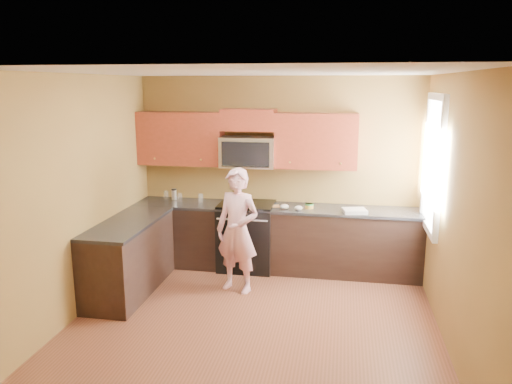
% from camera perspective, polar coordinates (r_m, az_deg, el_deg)
% --- Properties ---
extents(floor, '(4.00, 4.00, 0.00)m').
position_cam_1_polar(floor, '(5.63, -0.33, -14.95)').
color(floor, brown).
rests_on(floor, ground).
extents(ceiling, '(4.00, 4.00, 0.00)m').
position_cam_1_polar(ceiling, '(5.01, -0.37, 13.68)').
color(ceiling, white).
rests_on(ceiling, ground).
extents(wall_back, '(4.00, 0.00, 4.00)m').
position_cam_1_polar(wall_back, '(7.09, 2.59, 2.31)').
color(wall_back, brown).
rests_on(wall_back, ground).
extents(wall_front, '(4.00, 0.00, 4.00)m').
position_cam_1_polar(wall_front, '(3.30, -6.75, -9.66)').
color(wall_front, brown).
rests_on(wall_front, ground).
extents(wall_left, '(0.00, 4.00, 4.00)m').
position_cam_1_polar(wall_left, '(5.85, -19.99, -0.58)').
color(wall_left, brown).
rests_on(wall_left, ground).
extents(wall_right, '(0.00, 4.00, 4.00)m').
position_cam_1_polar(wall_right, '(5.19, 21.94, -2.31)').
color(wall_right, brown).
rests_on(wall_right, ground).
extents(cabinet_back_run, '(4.00, 0.60, 0.88)m').
position_cam_1_polar(cabinet_back_run, '(7.02, 2.19, -5.44)').
color(cabinet_back_run, black).
rests_on(cabinet_back_run, floor).
extents(cabinet_left_run, '(0.60, 1.60, 0.88)m').
position_cam_1_polar(cabinet_left_run, '(6.47, -14.43, -7.40)').
color(cabinet_left_run, black).
rests_on(cabinet_left_run, floor).
extents(countertop_back, '(4.00, 0.62, 0.04)m').
position_cam_1_polar(countertop_back, '(6.88, 2.21, -1.82)').
color(countertop_back, black).
rests_on(countertop_back, cabinet_back_run).
extents(countertop_left, '(0.62, 1.60, 0.04)m').
position_cam_1_polar(countertop_left, '(6.33, -14.57, -3.48)').
color(countertop_left, black).
rests_on(countertop_left, cabinet_left_run).
extents(stove, '(0.76, 0.65, 0.95)m').
position_cam_1_polar(stove, '(7.05, -1.07, -5.06)').
color(stove, black).
rests_on(stove, floor).
extents(microwave, '(0.76, 0.40, 0.42)m').
position_cam_1_polar(microwave, '(6.94, -0.90, 2.95)').
color(microwave, silver).
rests_on(microwave, wall_back).
extents(upper_cab_left, '(1.22, 0.33, 0.75)m').
position_cam_1_polar(upper_cab_left, '(7.23, -8.59, 3.18)').
color(upper_cab_left, maroon).
rests_on(upper_cab_left, wall_back).
extents(upper_cab_right, '(1.12, 0.33, 0.75)m').
position_cam_1_polar(upper_cab_right, '(6.86, 6.89, 2.75)').
color(upper_cab_right, maroon).
rests_on(upper_cab_right, wall_back).
extents(upper_cab_over_mw, '(0.76, 0.33, 0.30)m').
position_cam_1_polar(upper_cab_over_mw, '(6.90, -0.86, 8.32)').
color(upper_cab_over_mw, maroon).
rests_on(upper_cab_over_mw, wall_back).
extents(window, '(0.06, 1.06, 1.66)m').
position_cam_1_polar(window, '(6.29, 19.82, 3.07)').
color(window, white).
rests_on(window, wall_right).
extents(woman, '(0.67, 0.54, 1.58)m').
position_cam_1_polar(woman, '(6.20, -2.15, -4.48)').
color(woman, pink).
rests_on(woman, floor).
extents(frying_pan, '(0.31, 0.48, 0.06)m').
position_cam_1_polar(frying_pan, '(6.70, -2.46, -1.77)').
color(frying_pan, black).
rests_on(frying_pan, stove).
extents(butter_tub, '(0.14, 0.14, 0.09)m').
position_cam_1_polar(butter_tub, '(6.80, 6.17, -1.89)').
color(butter_tub, '#F6B840').
rests_on(butter_tub, countertop_back).
extents(toast_slice, '(0.14, 0.14, 0.01)m').
position_cam_1_polar(toast_slice, '(6.86, 2.26, -1.63)').
color(toast_slice, '#B27F47').
rests_on(toast_slice, countertop_back).
extents(napkin_a, '(0.12, 0.13, 0.06)m').
position_cam_1_polar(napkin_a, '(6.68, 4.94, -1.86)').
color(napkin_a, silver).
rests_on(napkin_a, countertop_back).
extents(napkin_b, '(0.13, 0.14, 0.07)m').
position_cam_1_polar(napkin_b, '(6.73, 3.31, -1.71)').
color(napkin_b, silver).
rests_on(napkin_b, countertop_back).
extents(dish_towel, '(0.34, 0.30, 0.05)m').
position_cam_1_polar(dish_towel, '(6.66, 11.32, -2.15)').
color(dish_towel, white).
rests_on(dish_towel, countertop_back).
extents(travel_mug, '(0.08, 0.08, 0.16)m').
position_cam_1_polar(travel_mug, '(7.37, -9.42, -0.87)').
color(travel_mug, silver).
rests_on(travel_mug, countertop_back).
extents(glass_a, '(0.08, 0.08, 0.12)m').
position_cam_1_polar(glass_a, '(7.42, -10.34, -0.34)').
color(glass_a, silver).
rests_on(glass_a, countertop_back).
extents(glass_b, '(0.07, 0.07, 0.12)m').
position_cam_1_polar(glass_b, '(7.23, -8.80, -0.62)').
color(glass_b, silver).
rests_on(glass_b, countertop_back).
extents(glass_c, '(0.08, 0.08, 0.12)m').
position_cam_1_polar(glass_c, '(7.14, -6.41, -0.71)').
color(glass_c, silver).
rests_on(glass_c, countertop_back).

